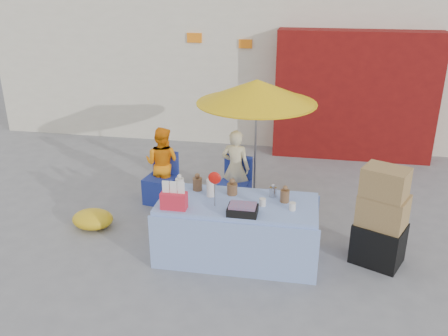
% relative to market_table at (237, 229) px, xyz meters
% --- Properties ---
extents(ground, '(80.00, 80.00, 0.00)m').
position_rel_market_table_xyz_m(ground, '(-0.47, 0.10, -0.42)').
color(ground, slate).
rests_on(ground, ground).
extents(market_table, '(2.15, 1.02, 1.29)m').
position_rel_market_table_xyz_m(market_table, '(0.00, 0.00, 0.00)').
color(market_table, '#8299D0').
rests_on(market_table, ground).
extents(chair_left, '(0.55, 0.54, 0.85)m').
position_rel_market_table_xyz_m(chair_left, '(-1.52, 1.45, -0.17)').
color(chair_left, navy).
rests_on(chair_left, ground).
extents(chair_right, '(0.55, 0.54, 0.85)m').
position_rel_market_table_xyz_m(chair_right, '(-0.27, 1.45, -0.17)').
color(chair_right, navy).
rests_on(chair_right, ground).
extents(vendor_orange, '(0.69, 0.58, 1.27)m').
position_rel_market_table_xyz_m(vendor_orange, '(-1.53, 1.59, 0.21)').
color(vendor_orange, orange).
rests_on(vendor_orange, ground).
extents(vendor_beige, '(0.52, 0.38, 1.30)m').
position_rel_market_table_xyz_m(vendor_beige, '(-0.28, 1.59, 0.23)').
color(vendor_beige, beige).
rests_on(vendor_beige, ground).
extents(umbrella, '(1.90, 1.90, 2.09)m').
position_rel_market_table_xyz_m(umbrella, '(0.02, 1.74, 1.47)').
color(umbrella, gray).
rests_on(umbrella, ground).
extents(box_stack, '(0.77, 0.71, 1.36)m').
position_rel_market_table_xyz_m(box_stack, '(1.87, 0.21, 0.21)').
color(box_stack, black).
rests_on(box_stack, ground).
extents(tarp_bundle, '(0.77, 0.69, 0.28)m').
position_rel_market_table_xyz_m(tarp_bundle, '(-2.28, 0.38, -0.28)').
color(tarp_bundle, gold).
rests_on(tarp_bundle, ground).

